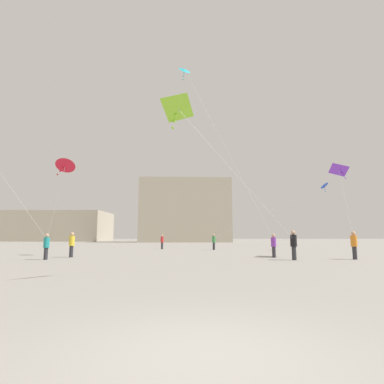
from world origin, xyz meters
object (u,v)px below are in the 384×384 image
person_in_black (294,244)px  building_centre_hall (185,211)px  person_in_yellow (72,243)px  kite_lime_delta (181,113)px  person_in_teal (46,245)px  kite_cyan_diamond (186,72)px  person_in_green (214,241)px  person_in_orange (354,244)px  person_in_purple (274,244)px  building_left_hall (62,227)px  kite_cobalt_diamond (322,186)px  kite_violet_delta (339,170)px  kite_crimson_diamond (65,165)px  person_in_red (162,241)px

person_in_black → building_centre_hall: bearing=43.1°
person_in_yellow → building_centre_hall: bearing=-100.1°
kite_lime_delta → building_centre_hall: bearing=90.4°
person_in_teal → kite_cyan_diamond: bearing=-167.9°
person_in_green → building_centre_hall: 41.91m
person_in_orange → building_centre_hall: size_ratio=0.08×
person_in_purple → building_left_hall: building_left_hall is taller
kite_cyan_diamond → building_centre_hall: bearing=90.6°
kite_cobalt_diamond → building_centre_hall: size_ratio=0.55×
person_in_yellow → kite_violet_delta: kite_violet_delta is taller
person_in_teal → kite_violet_delta: 21.18m
kite_crimson_diamond → person_in_purple: bearing=15.3°
kite_cobalt_diamond → building_left_hall: size_ratio=0.47×
kite_crimson_diamond → building_left_hall: (-29.33, 70.97, -1.62)m
person_in_purple → kite_lime_delta: size_ratio=0.18×
building_centre_hall → kite_violet_delta: bearing=-77.2°
person_in_purple → kite_cobalt_diamond: (8.19, 9.96, 5.82)m
person_in_yellow → kite_cyan_diamond: 15.96m
person_in_teal → kite_lime_delta: 13.65m
person_in_orange → person_in_teal: (-19.98, -0.00, -0.08)m
person_in_orange → kite_cobalt_diamond: (3.41, 11.73, 5.73)m
person_in_black → person_in_purple: bearing=51.5°
kite_cobalt_diamond → person_in_purple: bearing=-129.4°
person_in_green → kite_cyan_diamond: (-3.01, -10.50, 13.73)m
person_in_orange → person_in_purple: (-4.78, 1.77, -0.09)m
kite_cobalt_diamond → kite_crimson_diamond: 25.65m
person_in_black → person_in_green: 14.55m
person_in_green → person_in_purple: bearing=-134.4°
kite_cyan_diamond → building_left_hall: (-36.55, 66.03, -10.53)m
person_in_orange → person_in_teal: person_in_orange is taller
person_in_purple → building_left_hall: 79.82m
building_centre_hall → person_in_orange: bearing=-78.0°
person_in_green → kite_crimson_diamond: kite_crimson_diamond is taller
person_in_orange → building_left_hall: size_ratio=0.07×
kite_crimson_diamond → kite_lime_delta: bearing=-44.6°
kite_violet_delta → person_in_orange: bearing=-101.0°
person_in_red → person_in_orange: bearing=45.1°
person_in_red → kite_cobalt_diamond: bearing=81.1°
person_in_orange → kite_cyan_diamond: kite_cyan_diamond is taller
person_in_teal → building_left_hall: 74.44m
kite_violet_delta → person_in_black: bearing=-151.0°
person_in_black → person_in_red: (-9.71, 15.92, -0.12)m
person_in_orange → person_in_teal: bearing=130.9°
person_in_purple → kite_violet_delta: size_ratio=0.30×
person_in_orange → person_in_yellow: bearing=124.3°
building_centre_hall → kite_cobalt_diamond: bearing=-70.7°
person_in_orange → kite_violet_delta: size_ratio=0.33×
kite_cyan_diamond → person_in_teal: bearing=-161.3°
person_in_purple → person_in_green: size_ratio=0.96×
kite_lime_delta → person_in_yellow: bearing=125.9°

